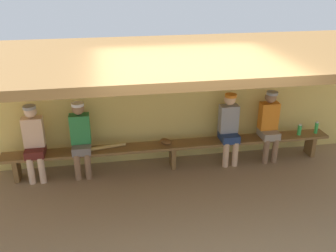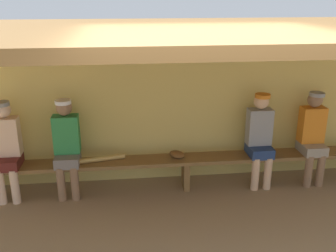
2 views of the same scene
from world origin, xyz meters
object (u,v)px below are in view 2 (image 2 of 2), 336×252
(player_in_white, at_px, (67,144))
(player_in_blue, at_px, (313,133))
(bench, at_px, (186,162))
(player_leftmost, at_px, (7,146))
(baseball_glove_worn, at_px, (177,154))
(baseball_bat, at_px, (94,160))
(player_shirtless_tan, at_px, (260,136))

(player_in_white, distance_m, player_in_blue, 3.46)
(bench, xyz_separation_m, player_leftmost, (-2.39, 0.00, 0.36))
(player_in_blue, bearing_deg, baseball_glove_worn, 179.26)
(player_leftmost, xyz_separation_m, baseball_glove_worn, (2.27, 0.03, -0.24))
(bench, relative_size, player_in_blue, 4.46)
(baseball_glove_worn, bearing_deg, player_in_blue, -128.98)
(baseball_glove_worn, height_order, baseball_bat, baseball_glove_worn)
(player_leftmost, height_order, baseball_glove_worn, player_leftmost)
(player_leftmost, bearing_deg, player_in_white, 0.00)
(player_shirtless_tan, bearing_deg, player_in_white, 180.00)
(player_shirtless_tan, distance_m, player_in_white, 2.67)
(player_in_blue, bearing_deg, bench, -179.89)
(baseball_bat, bearing_deg, player_in_blue, -11.03)
(player_leftmost, height_order, player_in_blue, same)
(player_shirtless_tan, relative_size, player_in_white, 1.00)
(bench, relative_size, baseball_glove_worn, 25.00)
(bench, height_order, player_leftmost, player_leftmost)
(baseball_bat, bearing_deg, player_leftmost, 168.72)
(player_shirtless_tan, bearing_deg, player_leftmost, 180.00)
(player_in_white, relative_size, player_in_blue, 1.00)
(bench, distance_m, player_leftmost, 2.42)
(baseball_bat, bearing_deg, player_shirtless_tan, -11.01)
(player_shirtless_tan, relative_size, player_in_blue, 1.00)
(player_leftmost, bearing_deg, bench, -0.09)
(bench, distance_m, baseball_bat, 1.28)
(player_leftmost, distance_m, player_in_white, 0.78)
(player_shirtless_tan, xyz_separation_m, baseball_bat, (-2.33, -0.00, -0.25))
(player_in_white, xyz_separation_m, player_in_blue, (3.46, 0.00, 0.00))
(player_shirtless_tan, distance_m, player_in_blue, 0.78)
(player_leftmost, distance_m, baseball_glove_worn, 2.28)
(bench, relative_size, player_in_white, 4.46)
(player_in_blue, height_order, baseball_bat, player_in_blue)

